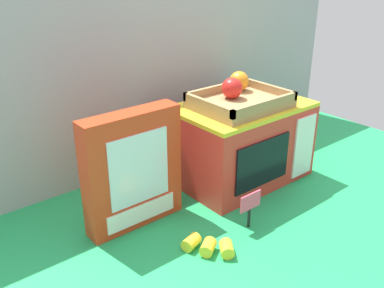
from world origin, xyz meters
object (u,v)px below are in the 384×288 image
food_groups_crate (239,98)px  toy_microwave (241,142)px  cookie_set_box (133,170)px  price_sign (250,205)px  loose_toy_banana (209,246)px

food_groups_crate → toy_microwave: bearing=2.4°
cookie_set_box → price_sign: bearing=-43.7°
cookie_set_box → price_sign: cookie_set_box is taller
toy_microwave → loose_toy_banana: size_ratio=3.28×
food_groups_crate → price_sign: (-0.16, -0.21, -0.20)m
cookie_set_box → loose_toy_banana: (0.07, -0.22, -0.14)m
loose_toy_banana → cookie_set_box: bearing=107.2°
cookie_set_box → price_sign: size_ratio=3.09×
food_groups_crate → cookie_set_box: bearing=-178.9°
loose_toy_banana → toy_microwave: bearing=34.5°
toy_microwave → loose_toy_banana: bearing=-145.5°
food_groups_crate → loose_toy_banana: (-0.31, -0.22, -0.25)m
food_groups_crate → loose_toy_banana: size_ratio=2.15×
food_groups_crate → cookie_set_box: (-0.38, -0.01, -0.11)m
food_groups_crate → price_sign: 0.33m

